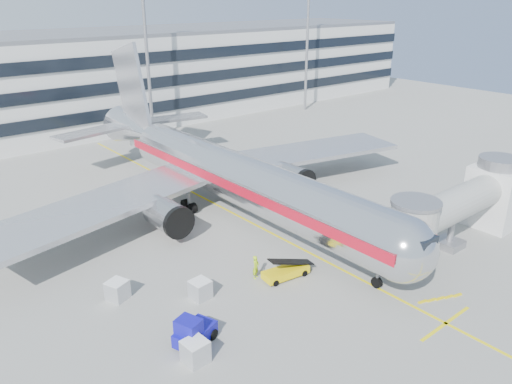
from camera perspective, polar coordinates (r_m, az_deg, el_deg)
ground at (r=45.33m, az=5.51°, el=-6.61°), size 180.00×180.00×0.00m
lead_in_line at (r=52.06m, az=-2.28°, el=-2.62°), size 0.25×70.00×0.01m
stop_bar at (r=38.37m, az=20.87°, el=-13.85°), size 6.00×0.25×0.01m
main_jet at (r=51.77m, az=-3.51°, el=2.26°), size 50.95×48.70×16.06m
jet_bridge at (r=48.70m, az=22.72°, el=-1.20°), size 17.80×4.50×7.00m
terminal at (r=91.44m, az=-21.43°, el=11.64°), size 150.00×24.25×15.60m
light_mast_centre at (r=79.14m, az=-12.46°, el=16.44°), size 2.40×1.20×25.45m
light_mast_east at (r=99.58m, az=5.91°, el=17.78°), size 2.40×1.20×25.45m
belt_loader at (r=40.86m, az=3.41°, el=-9.04°), size 4.17×1.93×1.96m
baggage_tug at (r=33.92m, az=-7.20°, el=-15.61°), size 3.25×2.59×2.15m
cargo_container_left at (r=38.43m, az=-6.39°, el=-11.00°), size 1.49×1.49×1.46m
cargo_container_right at (r=39.49m, az=-15.57°, el=-10.75°), size 1.81×1.81×1.48m
cargo_container_front at (r=32.69m, az=-6.95°, el=-17.64°), size 1.51×1.51×1.52m
ramp_worker at (r=40.52m, az=-0.03°, el=-8.57°), size 0.85×0.73×1.98m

